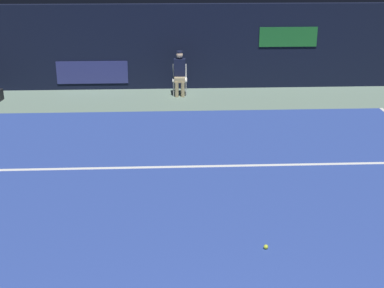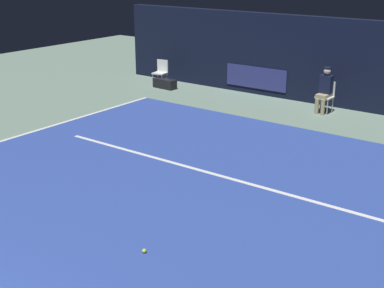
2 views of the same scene
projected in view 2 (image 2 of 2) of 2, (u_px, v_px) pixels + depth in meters
name	position (u px, v px, depth m)	size (l,w,h in m)	color
ground_plane	(147.00, 213.00, 9.46)	(32.48, 32.48, 0.00)	slate
court_surface	(147.00, 212.00, 9.45)	(10.85, 12.24, 0.01)	#2D479E
line_service	(215.00, 174.00, 11.08)	(8.47, 0.10, 0.01)	white
back_wall	(344.00, 64.00, 15.71)	(16.22, 0.33, 2.60)	black
line_judge_on_chair	(325.00, 90.00, 15.28)	(0.45, 0.54, 1.32)	white
courtside_chair_near	(161.00, 71.00, 18.67)	(0.50, 0.48, 0.88)	white
tennis_ball	(144.00, 251.00, 8.14)	(0.07, 0.07, 0.07)	#CCE033
equipment_bag	(165.00, 84.00, 18.35)	(0.84, 0.32, 0.32)	black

